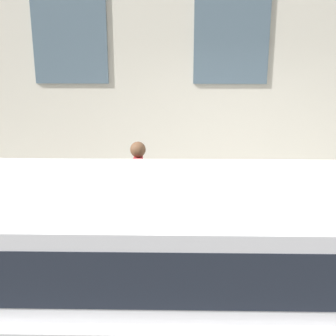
# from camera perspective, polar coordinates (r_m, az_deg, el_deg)

# --- Properties ---
(ground_plane) EXTENTS (80.00, 80.00, 0.00)m
(ground_plane) POSITION_cam_1_polar(r_m,az_deg,el_deg) (5.48, 9.84, -13.20)
(ground_plane) COLOR #38383A
(sidewalk) EXTENTS (2.71, 60.00, 0.17)m
(sidewalk) POSITION_cam_1_polar(r_m,az_deg,el_deg) (6.64, 8.18, -6.66)
(sidewalk) COLOR gray
(sidewalk) RESTS_ON ground_plane
(fire_hydrant) EXTENTS (0.34, 0.45, 0.77)m
(fire_hydrant) POSITION_cam_1_polar(r_m,az_deg,el_deg) (5.62, 3.78, -5.76)
(fire_hydrant) COLOR gray
(fire_hydrant) RESTS_ON sidewalk
(person) EXTENTS (0.29, 0.19, 1.21)m
(person) POSITION_cam_1_polar(r_m,az_deg,el_deg) (5.84, -3.62, -1.38)
(person) COLOR navy
(person) RESTS_ON sidewalk
(parked_truck_silver_near) EXTENTS (1.82, 5.03, 1.58)m
(parked_truck_silver_near) POSITION_cam_1_polar(r_m,az_deg,el_deg) (3.75, -0.99, -12.13)
(parked_truck_silver_near) COLOR black
(parked_truck_silver_near) RESTS_ON ground_plane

